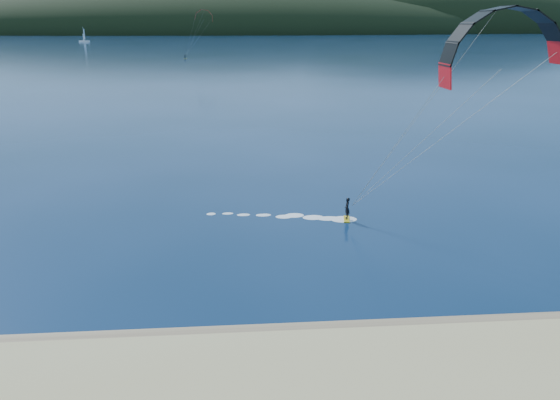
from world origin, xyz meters
TOP-DOWN VIEW (x-y plane):
  - wet_sand at (0.00, 4.50)m, footprint 220.00×2.50m
  - headland at (0.63, 745.28)m, footprint 1200.00×310.00m
  - kitesurfer_near at (14.24, 14.89)m, footprint 22.43×8.11m
  - kitesurfer_far at (-13.76, 200.66)m, footprint 12.73×6.36m
  - sailboat at (-112.16, 395.95)m, footprint 7.55×4.88m

SIDE VIEW (x-z plane):
  - headland at x=0.63m, z-range -70.00..70.00m
  - wet_sand at x=0.00m, z-range 0.00..0.10m
  - sailboat at x=-112.16m, z-range -4.59..6.18m
  - kitesurfer_near at x=14.24m, z-range 3.68..18.14m
  - kitesurfer_far at x=-13.76m, z-range 6.11..23.55m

